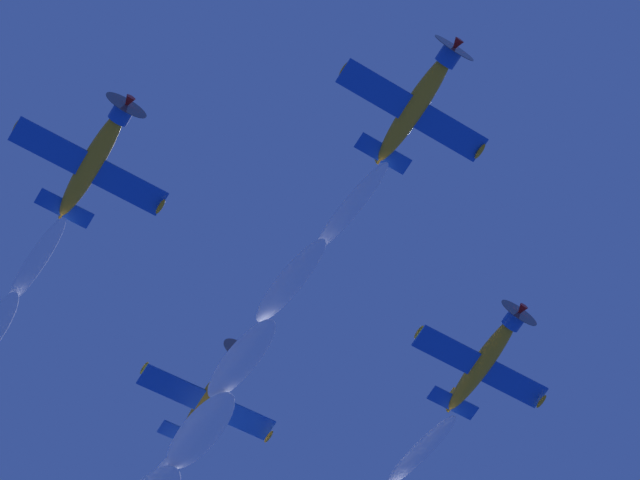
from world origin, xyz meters
The scene contains 4 objects.
airplane_lead centered at (3.87, 0.40, 72.14)m, with size 8.20×9.20×2.95m.
airplane_left_wingman centered at (17.63, -9.70, 71.43)m, with size 8.20×9.19×3.02m.
airplane_right_wingman centered at (12.89, 15.86, 71.23)m, with size 8.20×9.20×2.98m.
airplane_slot_tail centered at (26.78, 4.52, 72.61)m, with size 8.20×9.18×2.74m.
Camera 1 is at (-24.17, 16.71, 2.07)m, focal length 79.47 mm.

